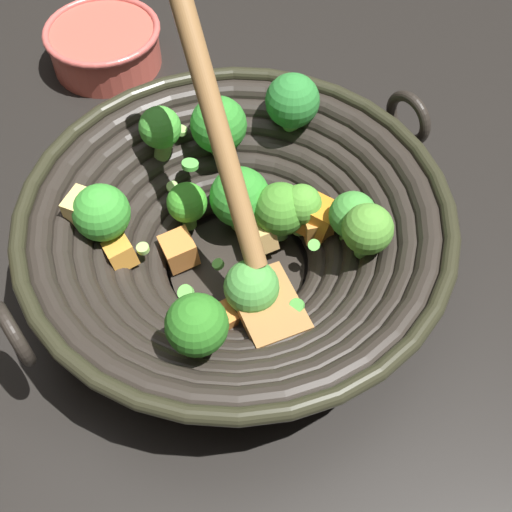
# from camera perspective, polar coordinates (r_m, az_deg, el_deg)

# --- Properties ---
(ground_plane) EXTENTS (4.00, 4.00, 0.00)m
(ground_plane) POSITION_cam_1_polar(r_m,az_deg,el_deg) (0.61, -1.61, -1.54)
(ground_plane) COLOR black
(wok) EXTENTS (0.37, 0.39, 0.24)m
(wok) POSITION_cam_1_polar(r_m,az_deg,el_deg) (0.56, -1.71, 2.30)
(wok) COLOR black
(wok) RESTS_ON ground
(prep_bowl) EXTENTS (0.14, 0.14, 0.05)m
(prep_bowl) POSITION_cam_1_polar(r_m,az_deg,el_deg) (0.83, -13.10, 17.56)
(prep_bowl) COLOR #D15647
(prep_bowl) RESTS_ON ground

